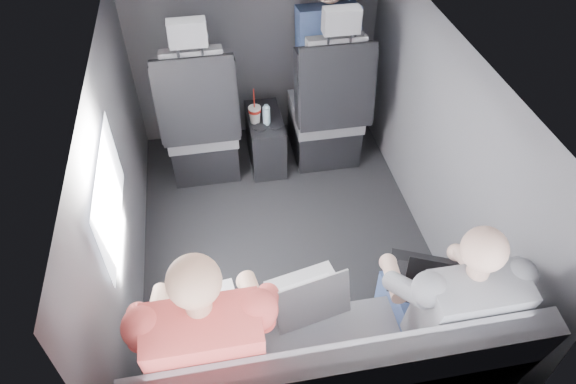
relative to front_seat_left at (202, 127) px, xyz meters
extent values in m
plane|color=black|center=(0.45, -0.84, -0.40)|extent=(2.60, 2.60, 0.00)
plane|color=#B2B2AD|center=(0.45, -0.84, 0.95)|extent=(2.60, 2.60, 0.00)
cube|color=#56565B|center=(-0.45, -0.84, 0.27)|extent=(0.02, 2.60, 1.35)
cube|color=#56565B|center=(1.35, -0.84, 0.27)|extent=(0.02, 2.60, 1.35)
cube|color=#56565B|center=(0.45, 0.46, 0.27)|extent=(1.80, 0.02, 1.35)
cube|color=white|center=(-0.43, -1.14, 0.50)|extent=(0.02, 0.75, 0.42)
cube|color=black|center=(0.90, -0.17, 0.40)|extent=(0.35, 0.11, 0.59)
cube|color=black|center=(0.00, 0.08, -0.25)|extent=(0.46, 0.48, 0.30)
cube|color=slate|center=(0.00, 0.06, -0.02)|extent=(0.48, 0.46, 0.14)
cube|color=slate|center=(0.00, -0.14, 0.35)|extent=(0.38, 0.18, 0.61)
cube|color=black|center=(-0.22, -0.14, 0.32)|extent=(0.08, 0.21, 0.53)
cube|color=black|center=(0.22, -0.14, 0.32)|extent=(0.08, 0.21, 0.53)
cube|color=black|center=(0.00, -0.20, 0.34)|extent=(0.50, 0.11, 0.58)
cube|color=slate|center=(0.00, -0.18, 0.79)|extent=(0.22, 0.10, 0.15)
cube|color=black|center=(0.90, 0.08, -0.25)|extent=(0.46, 0.48, 0.30)
cube|color=slate|center=(0.90, 0.06, -0.02)|extent=(0.48, 0.46, 0.14)
cube|color=slate|center=(0.90, -0.14, 0.35)|extent=(0.38, 0.18, 0.61)
cube|color=black|center=(0.68, -0.14, 0.32)|extent=(0.08, 0.21, 0.53)
cube|color=black|center=(1.12, -0.14, 0.32)|extent=(0.08, 0.21, 0.53)
cube|color=black|center=(0.90, -0.20, 0.34)|extent=(0.50, 0.11, 0.58)
cube|color=slate|center=(0.90, -0.18, 0.79)|extent=(0.22, 0.10, 0.15)
cube|color=black|center=(0.45, 0.04, -0.20)|extent=(0.24, 0.48, 0.40)
cylinder|color=black|center=(0.40, -0.08, 0.00)|extent=(0.09, 0.09, 0.01)
cylinder|color=black|center=(0.51, -0.08, 0.00)|extent=(0.09, 0.09, 0.01)
cube|color=slate|center=(0.45, -1.86, -0.18)|extent=(1.60, 0.50, 0.45)
cube|color=slate|center=(0.45, -2.09, 0.28)|extent=(1.60, 0.17, 0.47)
cylinder|color=red|center=(0.38, 0.00, 0.10)|extent=(0.09, 0.09, 0.02)
cylinder|color=white|center=(0.38, 0.00, 0.12)|extent=(0.09, 0.09, 0.01)
cylinder|color=red|center=(0.38, 0.00, 0.19)|extent=(0.01, 0.01, 0.14)
cylinder|color=#ACD2E9|center=(0.45, -0.04, 0.07)|extent=(0.05, 0.05, 0.13)
cylinder|color=#ACD2E9|center=(0.45, -0.04, 0.14)|extent=(0.03, 0.03, 0.02)
cube|color=silver|center=(-0.06, -1.61, 0.19)|extent=(0.34, 0.26, 0.02)
cube|color=silver|center=(-0.06, -1.63, 0.20)|extent=(0.27, 0.15, 0.00)
cube|color=silver|center=(-0.06, -1.54, 0.20)|extent=(0.10, 0.06, 0.00)
cube|color=silver|center=(-0.06, -1.75, 0.30)|extent=(0.32, 0.10, 0.22)
cube|color=white|center=(-0.06, -1.75, 0.30)|extent=(0.28, 0.08, 0.18)
cube|color=#ACACB1|center=(0.41, -1.61, 0.19)|extent=(0.37, 0.29, 0.02)
cube|color=silver|center=(0.41, -1.62, 0.20)|extent=(0.29, 0.18, 0.00)
cube|color=#ACACB1|center=(0.41, -1.54, 0.20)|extent=(0.11, 0.07, 0.00)
cube|color=#ACACB1|center=(0.41, -1.75, 0.31)|extent=(0.34, 0.14, 0.22)
cube|color=white|center=(0.41, -1.75, 0.31)|extent=(0.30, 0.11, 0.19)
cube|color=black|center=(0.98, -1.63, 0.19)|extent=(0.43, 0.37, 0.02)
cube|color=black|center=(0.98, -1.64, 0.20)|extent=(0.32, 0.25, 0.00)
cube|color=black|center=(0.98, -1.55, 0.20)|extent=(0.12, 0.09, 0.00)
cube|color=black|center=(0.98, -1.78, 0.32)|extent=(0.36, 0.21, 0.24)
cube|color=white|center=(0.98, -1.78, 0.31)|extent=(0.31, 0.18, 0.20)
cube|color=#2D2E32|center=(-0.16, -1.74, 0.12)|extent=(0.15, 0.45, 0.13)
cube|color=#2D2E32|center=(0.07, -1.74, 0.12)|extent=(0.15, 0.45, 0.13)
cube|color=#2D2E32|center=(-0.16, -1.50, -0.18)|extent=(0.13, 0.13, 0.45)
cube|color=#2D2E32|center=(0.07, -1.50, -0.18)|extent=(0.13, 0.13, 0.45)
cube|color=#CC5343|center=(-0.05, -1.94, 0.37)|extent=(0.41, 0.28, 0.56)
sphere|color=#D9A988|center=(-0.05, -1.91, 0.77)|extent=(0.19, 0.19, 0.19)
cylinder|color=#D9A988|center=(-0.25, -1.66, 0.28)|extent=(0.12, 0.29, 0.12)
cylinder|color=#D9A988|center=(0.16, -1.66, 0.28)|extent=(0.12, 0.29, 0.12)
cube|color=navy|center=(0.88, -1.74, 0.11)|extent=(0.14, 0.42, 0.12)
cube|color=navy|center=(1.09, -1.74, 0.11)|extent=(0.14, 0.42, 0.12)
cube|color=navy|center=(0.88, -1.52, -0.18)|extent=(0.12, 0.12, 0.45)
cube|color=navy|center=(1.09, -1.52, -0.18)|extent=(0.12, 0.12, 0.45)
cube|color=slate|center=(0.99, -1.94, 0.34)|extent=(0.38, 0.26, 0.52)
sphere|color=#D8A993|center=(0.99, -1.91, 0.71)|extent=(0.17, 0.17, 0.17)
cylinder|color=#D8A993|center=(0.80, -1.66, 0.26)|extent=(0.11, 0.26, 0.11)
cylinder|color=#D8A993|center=(1.17, -1.66, 0.26)|extent=(0.11, 0.26, 0.11)
cube|color=navy|center=(0.94, 0.24, 0.38)|extent=(0.43, 0.27, 0.62)
cube|color=navy|center=(0.94, 0.30, 0.09)|extent=(0.36, 0.43, 0.13)
camera|label=1|loc=(0.07, -2.96, 2.13)|focal=32.00mm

